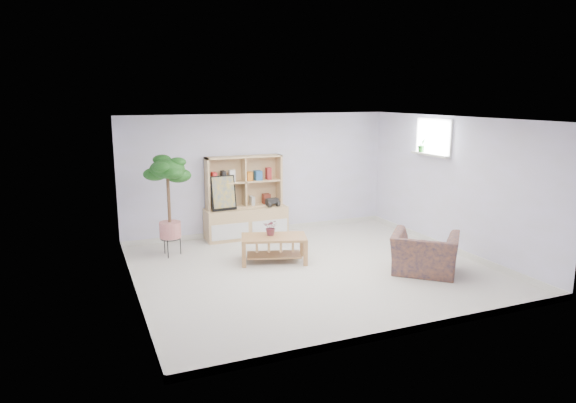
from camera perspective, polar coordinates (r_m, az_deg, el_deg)
name	(u,v)px	position (r m, az deg, el deg)	size (l,w,h in m)	color
floor	(312,270)	(8.33, 2.71, -7.57)	(5.50, 5.00, 0.01)	beige
ceiling	(314,119)	(7.87, 2.88, 9.15)	(5.50, 5.00, 0.01)	white
walls	(313,197)	(8.02, 2.79, 0.55)	(5.51, 5.01, 2.40)	silver
baseboard	(312,267)	(8.32, 2.71, -7.25)	(5.50, 5.00, 0.10)	silver
window	(434,137)	(9.86, 15.91, 6.90)	(0.10, 0.98, 0.68)	silver
window_sill	(430,155)	(9.85, 15.53, 5.05)	(0.14, 1.00, 0.04)	silver
storage_unit	(246,198)	(10.00, -4.72, 0.44)	(1.60, 0.54, 1.60)	tan
poster	(223,193)	(9.79, -7.19, 0.93)	(0.48, 0.11, 0.67)	yellow
toy_truck	(272,202)	(10.12, -1.77, -0.04)	(0.33, 0.23, 0.18)	black
coffee_table	(274,249)	(8.65, -1.58, -5.29)	(1.08, 0.59, 0.44)	#A86432
table_plant	(271,227)	(8.62, -1.89, -2.88)	(0.25, 0.21, 0.27)	#1D4923
floor_tree	(169,206)	(9.05, -13.08, -0.52)	(0.65, 0.65, 1.76)	#10460F
armchair	(425,251)	(8.33, 14.97, -5.30)	(1.00, 0.87, 0.74)	#161E39
sill_plant	(422,145)	(10.05, 14.62, 6.10)	(0.15, 0.12, 0.27)	#10460F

